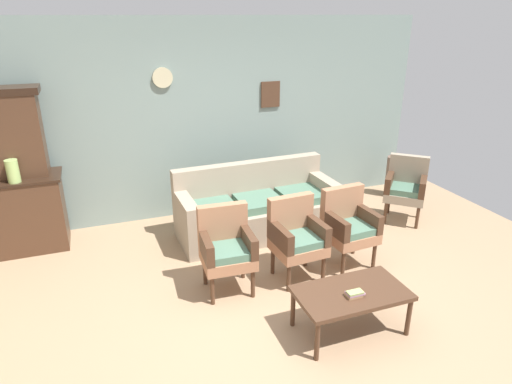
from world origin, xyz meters
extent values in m
plane|color=#997A5B|center=(0.00, 0.00, 0.00)|extent=(7.68, 7.68, 0.00)
cube|color=gray|center=(0.00, 2.63, 1.35)|extent=(6.40, 0.06, 2.70)
cube|color=#472D1E|center=(0.90, 2.58, 1.65)|extent=(0.28, 0.02, 0.36)
cylinder|color=beige|center=(-0.60, 2.58, 1.95)|extent=(0.26, 0.03, 0.26)
cube|color=#472D1E|center=(-2.53, 2.25, 0.45)|extent=(1.10, 0.52, 0.90)
cube|color=black|center=(-2.53, 2.25, 0.92)|extent=(1.16, 0.55, 0.03)
cube|color=#472D1E|center=(-2.53, 2.33, 1.41)|extent=(0.90, 0.36, 0.95)
cylinder|color=#A1C26E|center=(-2.43, 2.08, 1.06)|extent=(0.14, 0.14, 0.27)
cube|color=gray|center=(0.36, 1.63, 0.21)|extent=(2.10, 0.88, 0.42)
cube|color=gray|center=(0.35, 1.95, 0.66)|extent=(2.07, 0.24, 0.48)
cube|color=gray|center=(1.31, 1.67, 0.54)|extent=(0.19, 0.81, 0.24)
cube|color=gray|center=(-0.59, 1.60, 0.54)|extent=(0.19, 0.81, 0.24)
cube|color=#4C705B|center=(0.97, 1.61, 0.47)|extent=(0.57, 0.58, 0.10)
cube|color=#4C705B|center=(0.36, 1.59, 0.47)|extent=(0.57, 0.58, 0.10)
cube|color=#4C705B|center=(-0.25, 1.57, 0.47)|extent=(0.57, 0.58, 0.10)
cube|color=#9E6B4C|center=(-0.39, 0.51, 0.38)|extent=(0.55, 0.51, 0.12)
cube|color=#4C705B|center=(-0.39, 0.49, 0.47)|extent=(0.46, 0.43, 0.10)
cube|color=#9E6B4C|center=(-0.38, 0.71, 0.67)|extent=(0.52, 0.13, 0.46)
cube|color=#472D1E|center=(-0.17, 0.50, 0.55)|extent=(0.11, 0.48, 0.22)
cube|color=#472D1E|center=(-0.61, 0.52, 0.55)|extent=(0.11, 0.48, 0.22)
cylinder|color=#472D1E|center=(-0.19, 0.31, 0.16)|extent=(0.04, 0.04, 0.32)
cylinder|color=#472D1E|center=(-0.61, 0.33, 0.16)|extent=(0.04, 0.04, 0.32)
cylinder|color=#472D1E|center=(-0.17, 0.69, 0.16)|extent=(0.04, 0.04, 0.32)
cylinder|color=#472D1E|center=(-0.59, 0.71, 0.16)|extent=(0.04, 0.04, 0.32)
cube|color=#9E6B4C|center=(0.39, 0.48, 0.38)|extent=(0.55, 0.51, 0.12)
cube|color=#4C705B|center=(0.39, 0.46, 0.47)|extent=(0.47, 0.44, 0.10)
cube|color=#9E6B4C|center=(0.38, 0.68, 0.67)|extent=(0.53, 0.13, 0.46)
cube|color=#472D1E|center=(0.61, 0.49, 0.55)|extent=(0.11, 0.48, 0.22)
cube|color=#472D1E|center=(0.17, 0.47, 0.55)|extent=(0.11, 0.48, 0.22)
cylinder|color=#472D1E|center=(0.61, 0.30, 0.16)|extent=(0.04, 0.04, 0.32)
cylinder|color=#472D1E|center=(0.19, 0.28, 0.16)|extent=(0.04, 0.04, 0.32)
cylinder|color=#472D1E|center=(0.59, 0.68, 0.16)|extent=(0.04, 0.04, 0.32)
cylinder|color=#472D1E|center=(0.17, 0.66, 0.16)|extent=(0.04, 0.04, 0.32)
cube|color=#9E6B4C|center=(1.06, 0.53, 0.38)|extent=(0.55, 0.52, 0.12)
cube|color=#4C705B|center=(1.06, 0.51, 0.47)|extent=(0.47, 0.44, 0.10)
cube|color=#9E6B4C|center=(1.05, 0.73, 0.67)|extent=(0.53, 0.14, 0.46)
cube|color=#472D1E|center=(1.28, 0.54, 0.55)|extent=(0.12, 0.48, 0.22)
cube|color=#472D1E|center=(0.84, 0.51, 0.55)|extent=(0.12, 0.48, 0.22)
cylinder|color=#472D1E|center=(1.28, 0.35, 0.16)|extent=(0.04, 0.04, 0.32)
cylinder|color=#472D1E|center=(0.87, 0.32, 0.16)|extent=(0.04, 0.04, 0.32)
cylinder|color=#472D1E|center=(1.26, 0.73, 0.16)|extent=(0.04, 0.04, 0.32)
cylinder|color=#472D1E|center=(0.84, 0.70, 0.16)|extent=(0.04, 0.04, 0.32)
cube|color=gray|center=(2.40, 1.31, 0.38)|extent=(0.71, 0.71, 0.12)
cube|color=#4C705B|center=(2.38, 1.29, 0.47)|extent=(0.60, 0.60, 0.10)
cube|color=gray|center=(2.53, 1.45, 0.67)|extent=(0.45, 0.43, 0.46)
cube|color=#472D1E|center=(2.56, 1.16, 0.55)|extent=(0.38, 0.41, 0.22)
cube|color=#472D1E|center=(2.24, 1.46, 0.55)|extent=(0.38, 0.41, 0.22)
cylinder|color=#472D1E|center=(2.42, 1.03, 0.16)|extent=(0.04, 0.04, 0.32)
cylinder|color=#472D1E|center=(2.11, 1.31, 0.16)|extent=(0.04, 0.04, 0.32)
cylinder|color=#472D1E|center=(2.68, 1.31, 0.16)|extent=(0.04, 0.04, 0.32)
cylinder|color=#472D1E|center=(2.37, 1.59, 0.16)|extent=(0.04, 0.04, 0.32)
cube|color=#472D1E|center=(0.46, -0.48, 0.40)|extent=(1.00, 0.56, 0.04)
cylinder|color=#472D1E|center=(0.00, -0.24, 0.19)|extent=(0.04, 0.04, 0.38)
cylinder|color=#472D1E|center=(0.92, -0.24, 0.19)|extent=(0.04, 0.04, 0.38)
cylinder|color=#472D1E|center=(0.00, -0.72, 0.19)|extent=(0.04, 0.04, 0.38)
cylinder|color=#472D1E|center=(0.92, -0.72, 0.19)|extent=(0.04, 0.04, 0.38)
cube|color=#A37C54|center=(0.43, -0.56, 0.43)|extent=(0.14, 0.08, 0.02)
cube|color=#B385A3|center=(0.44, -0.56, 0.45)|extent=(0.16, 0.09, 0.02)
cube|color=#95A362|center=(0.44, -0.57, 0.47)|extent=(0.14, 0.08, 0.02)
cylinder|color=brown|center=(2.85, 2.15, 0.32)|extent=(0.26, 0.26, 0.64)
camera|label=1|loc=(-1.51, -3.34, 2.71)|focal=31.39mm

